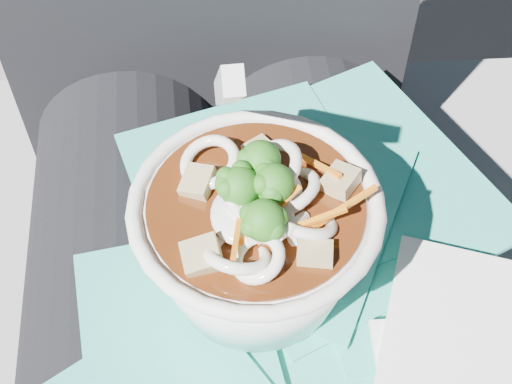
{
  "coord_description": "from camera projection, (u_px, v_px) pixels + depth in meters",
  "views": [
    {
      "loc": [
        -0.02,
        -0.23,
        1.01
      ],
      "look_at": [
        0.01,
        0.01,
        0.71
      ],
      "focal_mm": 50.0,
      "sensor_mm": 36.0,
      "label": 1
    }
  ],
  "objects": [
    {
      "name": "stone_ledge",
      "position": [
        233.0,
        351.0,
        0.85
      ],
      "size": [
        1.03,
        0.55,
        0.44
      ],
      "primitive_type": "cube",
      "rotation": [
        0.0,
        0.0,
        -0.05
      ],
      "color": "gray",
      "rests_on": "ground"
    },
    {
      "name": "lap",
      "position": [
        243.0,
        358.0,
        0.52
      ],
      "size": [
        0.32,
        0.48,
        0.16
      ],
      "color": "black",
      "rests_on": "stone_ledge"
    },
    {
      "name": "person_body",
      "position": [
        230.0,
        235.0,
        0.56
      ],
      "size": [
        0.34,
        0.94,
        1.0
      ],
      "color": "black",
      "rests_on": "ground"
    },
    {
      "name": "plastic_bag",
      "position": [
        284.0,
        260.0,
        0.47
      ],
      "size": [
        0.34,
        0.41,
        0.01
      ],
      "color": "#2CB7A0",
      "rests_on": "lap"
    },
    {
      "name": "napkins",
      "position": [
        487.0,
        381.0,
        0.41
      ],
      "size": [
        0.14,
        0.19,
        0.01
      ],
      "color": "white",
      "rests_on": "plastic_bag"
    },
    {
      "name": "udon_bowl",
      "position": [
        256.0,
        232.0,
        0.41
      ],
      "size": [
        0.15,
        0.16,
        0.19
      ],
      "color": "white",
      "rests_on": "plastic_bag"
    }
  ]
}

